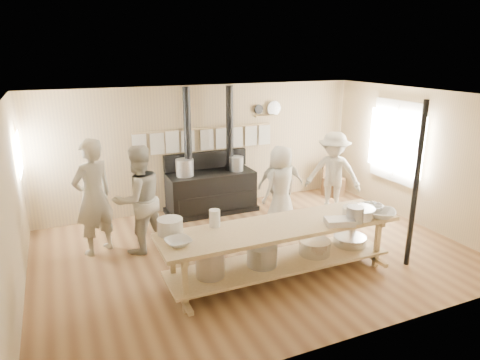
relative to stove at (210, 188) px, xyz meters
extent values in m
plane|color=brown|center=(0.01, -2.12, -0.52)|extent=(7.00, 7.00, 0.00)
plane|color=#CCB382|center=(0.01, 0.38, 0.78)|extent=(7.00, 0.00, 7.00)
plane|color=#CCB382|center=(0.01, -4.62, 0.78)|extent=(7.00, 0.00, 7.00)
plane|color=#CCB382|center=(-3.49, -2.12, 0.78)|extent=(0.00, 5.00, 5.00)
plane|color=#CCB382|center=(3.51, -2.12, 0.78)|extent=(0.00, 5.00, 5.00)
plane|color=beige|center=(0.01, -2.12, 2.08)|extent=(7.00, 7.00, 0.00)
cube|color=beige|center=(3.48, -1.52, 0.98)|extent=(0.06, 1.35, 1.65)
plane|color=white|center=(3.44, -1.52, 0.98)|extent=(0.00, 1.50, 1.50)
cube|color=beige|center=(3.43, -1.52, 0.98)|extent=(0.02, 0.03, 1.50)
plane|color=white|center=(-3.44, -0.12, 1.08)|extent=(0.00, 0.90, 0.90)
cube|color=black|center=(0.01, -0.02, -0.10)|extent=(1.80, 0.70, 0.85)
cube|color=black|center=(0.01, -0.02, -0.47)|extent=(1.90, 0.75, 0.10)
cube|color=black|center=(0.01, 0.28, 0.53)|extent=(1.80, 0.12, 0.35)
cylinder|color=black|center=(-0.44, 0.03, 1.20)|extent=(0.15, 0.15, 1.75)
cylinder|color=black|center=(0.46, 0.03, 1.20)|extent=(0.15, 0.15, 1.75)
cylinder|color=#B2B2B7|center=(-0.54, -0.02, 0.50)|extent=(0.36, 0.36, 0.34)
cylinder|color=gray|center=(0.56, -0.07, 0.48)|extent=(0.30, 0.30, 0.30)
cylinder|color=tan|center=(0.01, 0.28, 1.20)|extent=(3.00, 0.04, 0.04)
cube|color=white|center=(-1.34, 0.28, 0.98)|extent=(0.28, 0.01, 0.46)
cube|color=white|center=(-1.01, 0.28, 0.98)|extent=(0.28, 0.01, 0.46)
cube|color=white|center=(-0.67, 0.28, 0.98)|extent=(0.28, 0.01, 0.46)
cube|color=white|center=(-0.33, 0.28, 0.98)|extent=(0.28, 0.01, 0.46)
cube|color=white|center=(0.01, 0.28, 0.98)|extent=(0.28, 0.01, 0.46)
cube|color=white|center=(0.34, 0.28, 0.98)|extent=(0.28, 0.01, 0.46)
cube|color=white|center=(0.68, 0.28, 0.98)|extent=(0.28, 0.01, 0.46)
cube|color=white|center=(1.02, 0.28, 0.98)|extent=(0.28, 0.01, 0.46)
cube|color=white|center=(1.36, 0.28, 0.98)|extent=(0.28, 0.01, 0.46)
cube|color=tan|center=(1.41, 0.30, 1.38)|extent=(0.50, 0.14, 0.03)
cylinder|color=black|center=(1.26, 0.32, 1.53)|extent=(0.20, 0.04, 0.20)
cylinder|color=silver|center=(1.63, 0.32, 1.53)|extent=(0.32, 0.03, 0.32)
cube|color=tan|center=(0.01, -3.02, 0.30)|extent=(3.60, 0.90, 0.06)
cube|color=tan|center=(0.01, -3.02, -0.27)|extent=(3.40, 0.80, 0.04)
cube|color=tan|center=(0.01, -3.02, -0.32)|extent=(3.30, 0.06, 0.06)
cube|color=tan|center=(-1.54, -3.32, -0.10)|extent=(0.07, 0.07, 0.85)
cube|color=tan|center=(-1.54, -2.72, -0.10)|extent=(0.07, 0.07, 0.85)
cube|color=tan|center=(1.56, -3.32, -0.10)|extent=(0.07, 0.07, 0.85)
cube|color=tan|center=(1.56, -2.72, -0.10)|extent=(0.07, 0.07, 0.85)
cylinder|color=#B2B2B7|center=(-1.09, -3.02, -0.06)|extent=(0.40, 0.40, 0.38)
cylinder|color=gray|center=(-0.29, -3.02, -0.10)|extent=(0.44, 0.44, 0.30)
cylinder|color=silver|center=(0.61, -3.02, -0.14)|extent=(0.48, 0.48, 0.22)
cylinder|color=silver|center=(1.31, -3.02, -0.18)|extent=(0.52, 0.52, 0.14)
cylinder|color=black|center=(2.06, -3.47, 0.78)|extent=(0.08, 0.08, 2.60)
imported|color=beige|center=(-2.39, -1.05, 0.45)|extent=(0.85, 0.75, 1.95)
imported|color=beige|center=(-1.70, -1.27, 0.39)|extent=(1.06, 0.93, 1.83)
imported|color=beige|center=(0.98, -1.23, 0.27)|extent=(0.89, 0.72, 1.57)
imported|color=beige|center=(1.06, -1.10, 0.25)|extent=(0.95, 0.52, 1.54)
imported|color=beige|center=(2.24, -1.14, 0.34)|extent=(1.26, 1.22, 1.73)
cube|color=brown|center=(2.99, -0.17, -0.31)|extent=(0.50, 0.50, 0.42)
cube|color=brown|center=(2.93, 0.00, 0.09)|extent=(0.39, 0.16, 0.47)
imported|color=white|center=(-1.54, -3.08, 0.37)|extent=(0.38, 0.38, 0.08)
imported|color=silver|center=(-1.54, -2.69, 0.38)|extent=(0.44, 0.44, 0.10)
imported|color=white|center=(1.53, -3.35, 0.38)|extent=(0.63, 0.63, 0.11)
imported|color=silver|center=(1.56, -3.11, 0.38)|extent=(0.46, 0.46, 0.11)
cube|color=#B2B2B7|center=(0.79, -3.35, 0.37)|extent=(0.47, 0.38, 0.09)
cylinder|color=silver|center=(1.22, -3.22, 0.41)|extent=(0.51, 0.51, 0.15)
cylinder|color=gray|center=(1.05, -3.35, 0.45)|extent=(0.26, 0.26, 0.23)
cylinder|color=white|center=(-1.54, -2.69, 0.44)|extent=(0.43, 0.43, 0.22)
cylinder|color=white|center=(-0.89, -2.69, 0.45)|extent=(0.20, 0.20, 0.25)
camera|label=1|loc=(-2.83, -8.03, 2.75)|focal=32.00mm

